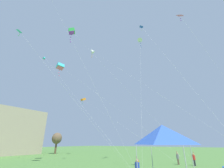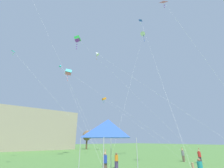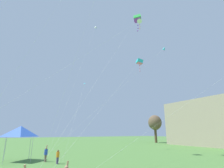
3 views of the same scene
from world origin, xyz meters
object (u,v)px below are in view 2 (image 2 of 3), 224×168
(person_grey_shirt, at_px, (183,155))
(kite_green_box_4, at_px, (78,39))
(festival_tent, at_px, (108,128))
(kite_orange_box_6, at_px, (104,99))
(kite_cyan_box_7, at_px, (68,72))
(kite_pink_delta_2, at_px, (164,2))
(person_red_shirt, at_px, (200,156))
(kite_cyan_diamond_5, at_px, (61,66))
(kite_blue_delta_0, at_px, (141,21))
(kite_white_diamond_3, at_px, (97,53))
(person_orange_shirt, at_px, (116,160))
(person_blue_shirt, at_px, (105,161))
(kite_white_diamond_1, at_px, (143,33))
(kite_cyan_delta_8, at_px, (17,55))

(person_grey_shirt, relative_size, kite_green_box_4, 0.08)
(kite_green_box_4, bearing_deg, festival_tent, -104.08)
(kite_green_box_4, distance_m, kite_orange_box_6, 19.92)
(kite_cyan_box_7, bearing_deg, kite_pink_delta_2, -78.93)
(person_red_shirt, distance_m, kite_cyan_diamond_5, 31.82)
(kite_blue_delta_0, relative_size, kite_white_diamond_3, 1.10)
(festival_tent, distance_m, kite_orange_box_6, 34.29)
(kite_orange_box_6, bearing_deg, person_orange_shirt, -123.14)
(person_grey_shirt, height_order, kite_white_diamond_3, kite_white_diamond_3)
(person_blue_shirt, distance_m, kite_pink_delta_2, 19.93)
(kite_white_diamond_1, relative_size, kite_cyan_diamond_5, 1.15)
(person_blue_shirt, bearing_deg, kite_cyan_box_7, 59.68)
(person_grey_shirt, height_order, kite_cyan_delta_8, kite_cyan_delta_8)
(kite_pink_delta_2, xyz_separation_m, kite_cyan_box_7, (-3.86, 19.76, -3.89))
(kite_cyan_delta_8, bearing_deg, kite_white_diamond_3, 14.52)
(kite_green_box_4, bearing_deg, person_orange_shirt, -89.43)
(kite_orange_box_6, bearing_deg, person_red_shirt, -98.55)
(person_red_shirt, relative_size, person_orange_shirt, 1.22)
(person_orange_shirt, xyz_separation_m, kite_white_diamond_1, (9.57, 2.14, 22.80))
(person_grey_shirt, bearing_deg, kite_green_box_4, -0.63)
(kite_blue_delta_0, distance_m, kite_orange_box_6, 25.03)
(kite_cyan_box_7, bearing_deg, kite_cyan_diamond_5, 87.24)
(kite_blue_delta_0, distance_m, kite_cyan_diamond_5, 20.74)
(kite_white_diamond_1, bearing_deg, kite_cyan_box_7, 133.71)
(person_blue_shirt, xyz_separation_m, kite_white_diamond_1, (11.81, 3.11, 22.68))
(person_blue_shirt, xyz_separation_m, kite_cyan_box_7, (1.18, 14.23, 14.58))
(kite_pink_delta_2, height_order, kite_cyan_box_7, kite_pink_delta_2)
(kite_blue_delta_0, bearing_deg, kite_white_diamond_1, 31.36)
(kite_cyan_diamond_5, bearing_deg, kite_blue_delta_0, -67.22)
(person_orange_shirt, distance_m, kite_cyan_box_7, 19.83)
(kite_white_diamond_3, height_order, kite_green_box_4, kite_green_box_4)
(kite_orange_box_6, bearing_deg, kite_pink_delta_2, -112.24)
(person_orange_shirt, bearing_deg, kite_white_diamond_3, -29.91)
(person_blue_shirt, bearing_deg, kite_pink_delta_2, -73.22)
(person_blue_shirt, relative_size, kite_white_diamond_1, 0.08)
(person_orange_shirt, height_order, person_blue_shirt, person_blue_shirt)
(kite_blue_delta_0, relative_size, kite_cyan_delta_8, 1.88)
(person_red_shirt, bearing_deg, kite_pink_delta_2, -105.01)
(festival_tent, distance_m, kite_cyan_diamond_5, 28.33)
(kite_pink_delta_2, relative_size, kite_cyan_delta_8, 1.50)
(person_grey_shirt, height_order, person_blue_shirt, person_blue_shirt)
(kite_white_diamond_1, bearing_deg, person_blue_shirt, -165.25)
(person_red_shirt, bearing_deg, kite_blue_delta_0, -174.57)
(festival_tent, bearing_deg, kite_white_diamond_1, 24.00)
(kite_white_diamond_3, bearing_deg, person_red_shirt, -62.83)
(kite_white_diamond_1, bearing_deg, person_grey_shirt, -74.09)
(person_grey_shirt, height_order, person_orange_shirt, person_grey_shirt)
(person_grey_shirt, xyz_separation_m, kite_green_box_4, (-10.82, 14.32, 22.63))
(kite_cyan_delta_8, bearing_deg, kite_green_box_4, 30.27)
(person_grey_shirt, distance_m, kite_cyan_box_7, 24.06)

